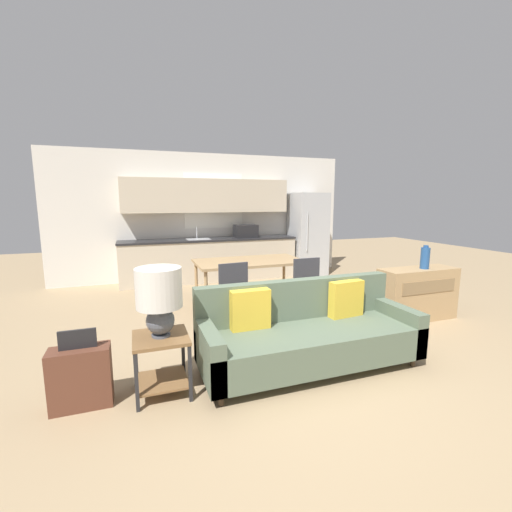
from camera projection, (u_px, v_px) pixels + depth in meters
name	position (u px, v px, depth m)	size (l,w,h in m)	color
ground_plane	(303.00, 372.00, 3.42)	(20.00, 20.00, 0.00)	#9E8460
wall_back	(207.00, 216.00, 7.51)	(6.40, 0.07, 2.70)	silver
kitchen_counter	(211.00, 241.00, 7.31)	(3.72, 0.65, 2.15)	beige
refrigerator	(308.00, 234.00, 7.93)	(0.73, 0.79, 1.87)	#B7BABC
dining_table	(249.00, 264.00, 5.46)	(1.70, 0.93, 0.76)	tan
couch	(307.00, 334.00, 3.54)	(2.24, 0.80, 0.86)	#3D2D1E
side_table	(161.00, 355.00, 3.01)	(0.47, 0.47, 0.53)	brown
table_lamp	(159.00, 295.00, 2.92)	(0.39, 0.39, 0.61)	#4C515B
credenza	(417.00, 294.00, 4.93)	(1.15, 0.41, 0.74)	tan
vase	(425.00, 258.00, 4.83)	(0.12, 0.12, 0.33)	#234C84
dining_chair_near_left	(230.00, 291.00, 4.58)	(0.46, 0.46, 0.90)	#38383D
dining_chair_near_right	(302.00, 284.00, 4.95)	(0.42, 0.42, 0.90)	#38383D
suitcase	(81.00, 377.00, 2.82)	(0.47, 0.22, 0.67)	brown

